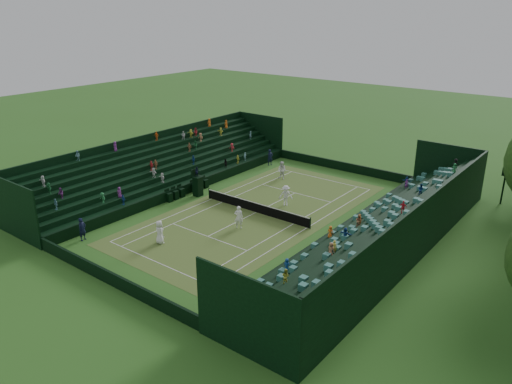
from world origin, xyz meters
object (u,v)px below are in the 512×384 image
tennis_net (256,207)px  player_far_east (286,195)px  umpire_chair (198,183)px  player_near_west (160,232)px  player_far_west (282,170)px  player_near_east (239,217)px

tennis_net → player_far_east: (1.11, 3.12, 0.46)m
umpire_chair → player_near_west: (5.05, -9.48, -0.32)m
player_far_west → player_near_west: bearing=-85.9°
umpire_chair → player_far_east: umpire_chair is taller
player_near_west → player_near_east: player_near_east is taller
umpire_chair → player_far_west: (3.61, 9.27, -0.30)m
player_near_west → player_near_east: bearing=-103.0°
player_far_east → umpire_chair: bearing=165.4°
player_near_east → player_far_west: bearing=-100.6°
player_near_west → player_near_east: 6.77m
umpire_chair → player_near_east: 8.84m
umpire_chair → player_far_east: (8.31, 3.22, -0.29)m
player_near_east → player_far_east: player_near_east is taller
player_near_east → player_far_east: (0.17, 6.68, -0.02)m
player_near_east → player_far_west: 13.51m
player_near_east → tennis_net: bearing=-105.4°
umpire_chair → player_far_east: bearing=21.2°
tennis_net → umpire_chair: bearing=-179.2°
player_near_west → tennis_net: bearing=-88.6°
tennis_net → player_far_west: (-3.59, 9.17, 0.45)m
umpire_chair → player_far_east: 8.91m
tennis_net → player_near_west: bearing=-102.6°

